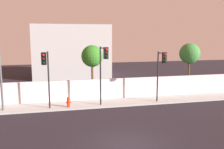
% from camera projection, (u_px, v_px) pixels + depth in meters
% --- Properties ---
extents(ground_plane, '(80.00, 80.00, 0.00)m').
position_uv_depth(ground_plane, '(126.00, 146.00, 13.18)').
color(ground_plane, black).
extents(sidewalk, '(36.00, 2.40, 0.15)m').
position_uv_depth(sidewalk, '(99.00, 103.00, 21.06)').
color(sidewalk, '#ABABAB').
rests_on(sidewalk, ground).
extents(perimeter_wall, '(36.00, 0.18, 1.80)m').
position_uv_depth(perimeter_wall, '(97.00, 89.00, 22.15)').
color(perimeter_wall, silver).
rests_on(perimeter_wall, sidewalk).
extents(traffic_light_left, '(0.47, 1.39, 4.78)m').
position_uv_depth(traffic_light_left, '(103.00, 64.00, 19.32)').
color(traffic_light_left, black).
rests_on(traffic_light_left, sidewalk).
extents(traffic_light_center, '(0.40, 1.14, 4.31)m').
position_uv_depth(traffic_light_center, '(161.00, 66.00, 20.57)').
color(traffic_light_center, black).
rests_on(traffic_light_center, sidewalk).
extents(traffic_light_right, '(0.49, 1.51, 4.47)m').
position_uv_depth(traffic_light_right, '(46.00, 68.00, 18.31)').
color(traffic_light_right, black).
rests_on(traffic_light_right, sidewalk).
extents(fire_hydrant, '(0.44, 0.26, 0.84)m').
position_uv_depth(fire_hydrant, '(68.00, 102.00, 19.67)').
color(fire_hydrant, red).
rests_on(fire_hydrant, sidewalk).
extents(roadside_tree_leftmost, '(1.98, 1.98, 4.94)m').
position_uv_depth(roadside_tree_leftmost, '(92.00, 57.00, 22.46)').
color(roadside_tree_leftmost, brown).
rests_on(roadside_tree_leftmost, ground).
extents(roadside_tree_midleft, '(2.05, 2.05, 5.05)m').
position_uv_depth(roadside_tree_midleft, '(190.00, 54.00, 24.61)').
color(roadside_tree_midleft, brown).
rests_on(roadside_tree_midleft, ground).
extents(low_building_distant, '(10.42, 6.00, 7.25)m').
position_uv_depth(low_building_distant, '(71.00, 51.00, 34.94)').
color(low_building_distant, '#AFAFAF').
rests_on(low_building_distant, ground).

